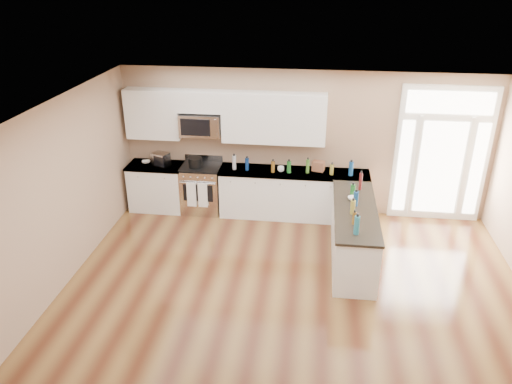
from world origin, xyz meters
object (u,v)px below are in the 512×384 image
peninsula_cabinet (353,236)px  stockpot (195,162)px  kitchen_range (202,188)px  toaster_oven (161,159)px

peninsula_cabinet → stockpot: size_ratio=8.72×
peninsula_cabinet → kitchen_range: kitchen_range is taller
stockpot → peninsula_cabinet: bearing=-25.3°
stockpot → toaster_oven: size_ratio=0.88×
toaster_oven → peninsula_cabinet: bearing=1.0°
stockpot → toaster_oven: toaster_oven is taller
peninsula_cabinet → stockpot: stockpot is taller
kitchen_range → toaster_oven: bearing=-178.1°
peninsula_cabinet → kitchen_range: (-2.89, 1.45, 0.05)m
peninsula_cabinet → toaster_oven: toaster_oven is taller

